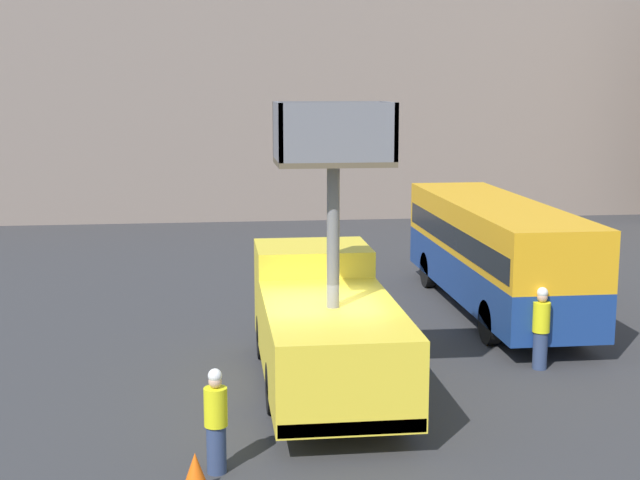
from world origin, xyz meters
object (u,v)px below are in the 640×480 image
Objects in this scene: city_bus at (494,247)px; road_worker_near_truck at (216,421)px; utility_truck at (325,321)px; road_worker_directing at (541,328)px; traffic_cone_mid_road at (195,474)px.

city_bus is 12.43m from road_worker_near_truck.
city_bus is 5.77× the size of road_worker_near_truck.
utility_truck is at bearing 48.65° from road_worker_near_truck.
city_bus is at bearing 46.98° from utility_truck.
utility_truck reaches higher than road_worker_near_truck.
road_worker_near_truck is at bearing -120.28° from utility_truck.
city_bus is 5.45× the size of road_worker_directing.
city_bus is 5.25m from road_worker_directing.
road_worker_near_truck is (-2.25, -3.86, -0.56)m from utility_truck.
utility_truck is 4.03× the size of road_worker_near_truck.
road_worker_directing is (-0.55, -5.15, -0.87)m from city_bus.
utility_truck is 5.36m from traffic_cone_mid_road.
city_bus reaches higher than traffic_cone_mid_road.
city_bus is at bearing 52.33° from traffic_cone_mid_road.
utility_truck is 3.81× the size of road_worker_directing.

